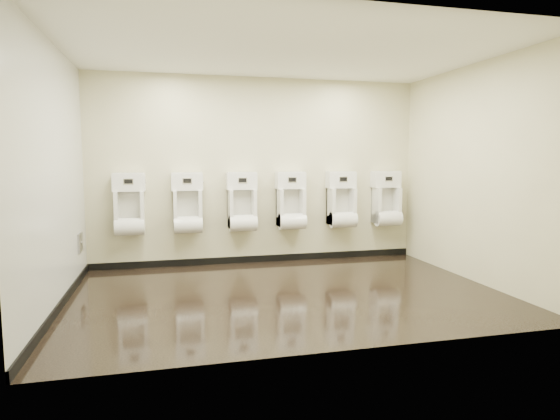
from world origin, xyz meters
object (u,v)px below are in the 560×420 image
(urinal_1, at_px, (188,207))
(urinal_4, at_px, (342,204))
(urinal_5, at_px, (386,203))
(urinal_0, at_px, (130,209))
(urinal_3, at_px, (291,205))
(access_panel, at_px, (80,243))
(urinal_2, at_px, (242,206))

(urinal_1, xyz_separation_m, urinal_4, (2.37, 0.00, 0.00))
(urinal_5, bearing_deg, urinal_0, 180.00)
(urinal_1, distance_m, urinal_5, 3.13)
(urinal_1, distance_m, urinal_3, 1.55)
(access_panel, xyz_separation_m, urinal_3, (2.95, 0.40, 0.39))
(urinal_0, height_order, urinal_4, same)
(urinal_0, height_order, urinal_2, same)
(access_panel, relative_size, urinal_4, 0.29)
(urinal_1, xyz_separation_m, urinal_5, (3.13, 0.00, 0.00))
(urinal_2, relative_size, urinal_5, 1.00)
(access_panel, distance_m, urinal_5, 4.57)
(urinal_3, bearing_deg, urinal_5, 0.00)
(access_panel, bearing_deg, urinal_4, 6.02)
(urinal_3, relative_size, urinal_4, 1.00)
(urinal_2, bearing_deg, access_panel, -169.74)
(urinal_2, bearing_deg, urinal_1, 180.00)
(urinal_1, bearing_deg, access_panel, -164.15)
(urinal_4, bearing_deg, urinal_5, 0.00)
(urinal_0, relative_size, urinal_3, 1.00)
(urinal_0, distance_m, urinal_5, 3.93)
(access_panel, height_order, urinal_3, urinal_3)
(urinal_0, height_order, urinal_5, same)
(access_panel, relative_size, urinal_1, 0.29)
(urinal_2, bearing_deg, urinal_5, 0.00)
(urinal_1, bearing_deg, urinal_2, 0.00)
(urinal_2, distance_m, urinal_5, 2.34)
(access_panel, xyz_separation_m, urinal_2, (2.20, 0.40, 0.39))
(access_panel, bearing_deg, urinal_1, 15.85)
(urinal_2, height_order, urinal_4, same)
(urinal_3, bearing_deg, urinal_1, 180.00)
(urinal_2, bearing_deg, urinal_3, 0.00)
(urinal_4, bearing_deg, access_panel, -173.98)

